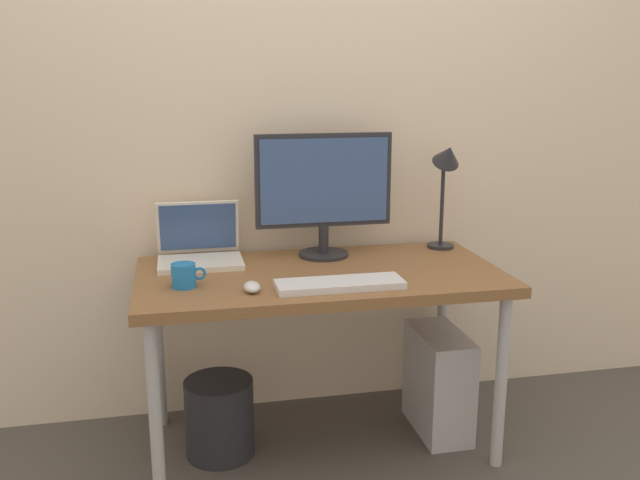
{
  "coord_description": "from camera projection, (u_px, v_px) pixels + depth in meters",
  "views": [
    {
      "loc": [
        -0.51,
        -2.4,
        1.42
      ],
      "look_at": [
        0.0,
        0.0,
        0.82
      ],
      "focal_mm": 38.71,
      "sensor_mm": 36.0,
      "label": 1
    }
  ],
  "objects": [
    {
      "name": "ground_plane",
      "position": [
        320.0,
        443.0,
        2.72
      ],
      "size": [
        6.0,
        6.0,
        0.0
      ],
      "primitive_type": "plane",
      "color": "#4C4742"
    },
    {
      "name": "back_wall",
      "position": [
        299.0,
        104.0,
        2.8
      ],
      "size": [
        4.4,
        0.04,
        2.6
      ],
      "primitive_type": "cube",
      "color": "beige",
      "rests_on": "ground_plane"
    },
    {
      "name": "desk",
      "position": [
        320.0,
        288.0,
        2.57
      ],
      "size": [
        1.34,
        0.69,
        0.7
      ],
      "color": "brown",
      "rests_on": "ground_plane"
    },
    {
      "name": "monitor",
      "position": [
        324.0,
        188.0,
        2.71
      ],
      "size": [
        0.54,
        0.2,
        0.49
      ],
      "color": "#232328",
      "rests_on": "desk"
    },
    {
      "name": "laptop",
      "position": [
        199.0,
        247.0,
        2.67
      ],
      "size": [
        0.32,
        0.26,
        0.23
      ],
      "color": "silver",
      "rests_on": "desk"
    },
    {
      "name": "desk_lamp",
      "position": [
        446.0,
        172.0,
        2.8
      ],
      "size": [
        0.11,
        0.16,
        0.46
      ],
      "color": "#232328",
      "rests_on": "desk"
    },
    {
      "name": "keyboard",
      "position": [
        340.0,
        284.0,
        2.36
      ],
      "size": [
        0.44,
        0.14,
        0.02
      ],
      "primitive_type": "cube",
      "color": "silver",
      "rests_on": "desk"
    },
    {
      "name": "mouse",
      "position": [
        252.0,
        287.0,
        2.31
      ],
      "size": [
        0.06,
        0.09,
        0.03
      ],
      "primitive_type": "ellipsoid",
      "color": "silver",
      "rests_on": "desk"
    },
    {
      "name": "coffee_mug",
      "position": [
        184.0,
        275.0,
        2.36
      ],
      "size": [
        0.12,
        0.08,
        0.08
      ],
      "color": "#1E72BF",
      "rests_on": "desk"
    },
    {
      "name": "computer_tower",
      "position": [
        439.0,
        382.0,
        2.78
      ],
      "size": [
        0.18,
        0.36,
        0.42
      ],
      "primitive_type": "cube",
      "color": "#B2B2B7",
      "rests_on": "ground_plane"
    },
    {
      "name": "wastebasket",
      "position": [
        220.0,
        417.0,
        2.61
      ],
      "size": [
        0.26,
        0.26,
        0.3
      ],
      "primitive_type": "cylinder",
      "color": "#232328",
      "rests_on": "ground_plane"
    }
  ]
}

